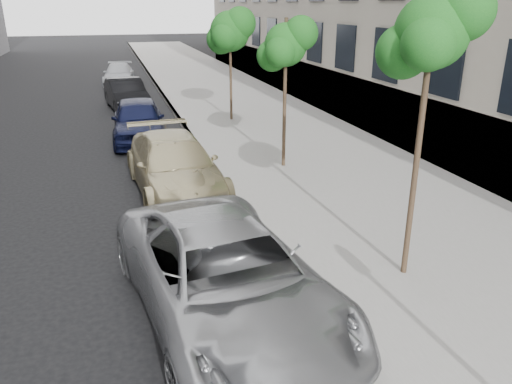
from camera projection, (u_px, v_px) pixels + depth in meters
name	position (u px, v px, depth m)	size (l,w,h in m)	color
ground	(254.00, 368.00, 6.73)	(160.00, 160.00, 0.00)	black
sidewalk	(212.00, 86.00, 29.38)	(6.40, 72.00, 0.14)	gray
curb	(158.00, 88.00, 28.56)	(0.15, 72.00, 0.14)	#9E9B93
tree_near	(433.00, 33.00, 7.44)	(1.52, 1.32, 4.82)	#38281C
tree_mid	(287.00, 45.00, 13.50)	(1.55, 1.35, 4.19)	#38281C
tree_far	(231.00, 31.00, 19.32)	(1.85, 1.65, 4.37)	#38281C
minivan	(226.00, 277.00, 7.49)	(2.52, 5.47, 1.52)	#A2A4A7
suv	(175.00, 166.00, 12.74)	(2.03, 4.99, 1.45)	#BFB288
sedan_blue	(138.00, 120.00, 17.60)	(1.77, 4.40, 1.50)	black
sedan_black	(126.00, 95.00, 22.84)	(1.48, 4.24, 1.40)	black
sedan_rear	(119.00, 74.00, 29.99)	(1.71, 4.19, 1.22)	#A3A5AA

